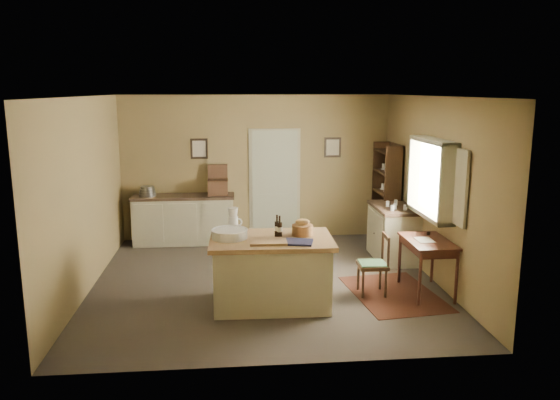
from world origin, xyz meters
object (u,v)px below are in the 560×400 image
Objects in this scene: right_cabinet at (393,232)px; sideboard at (184,218)px; work_island at (271,270)px; writing_desk at (428,247)px; desk_chair at (372,265)px; shelving_unit at (388,195)px.

sideboard is at bearing 160.17° from right_cabinet.
work_island is at bearing -140.57° from right_cabinet.
writing_desk is 0.81m from desk_chair.
sideboard reaches higher than right_cabinet.
work_island is at bearing -168.60° from desk_chair.
writing_desk is at bearing -93.53° from shelving_unit.
shelving_unit is at bearing 49.74° from work_island.
sideboard is at bearing 136.28° from desk_chair.
sideboard is 3.97m from desk_chair.
sideboard is 1.64× the size of right_cabinet.
shelving_unit is (0.15, 0.83, 0.47)m from right_cabinet.
work_island is 1.93× the size of desk_chair.
sideboard is 1.97× the size of writing_desk.
right_cabinet is 0.97m from shelving_unit.
shelving_unit reaches higher than sideboard.
work_island is 2.83m from right_cabinet.
desk_chair is at bearing -110.88° from shelving_unit.
right_cabinet is (0.76, 1.56, 0.04)m from desk_chair.
right_cabinet is 0.61× the size of shelving_unit.
work_island is 1.71× the size of writing_desk.
shelving_unit is (0.91, 2.39, 0.51)m from desk_chair.
work_island is 0.87× the size of sideboard.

